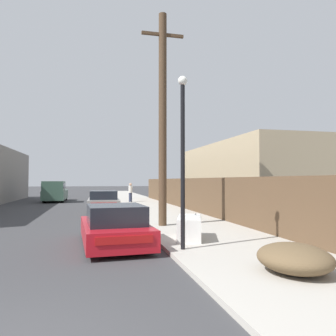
# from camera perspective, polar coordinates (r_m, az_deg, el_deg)

# --- Properties ---
(sidewalk_curb) EXTENTS (4.20, 63.00, 0.12)m
(sidewalk_curb) POSITION_cam_1_polar(r_m,az_deg,el_deg) (27.45, -4.54, -6.18)
(sidewalk_curb) COLOR #ADA89E
(sidewalk_curb) RESTS_ON ground
(discarded_fridge) EXTENTS (1.20, 1.81, 0.75)m
(discarded_fridge) POSITION_cam_1_polar(r_m,az_deg,el_deg) (10.59, 3.73, -10.31)
(discarded_fridge) COLOR silver
(discarded_fridge) RESTS_ON sidewalk_curb
(parked_sports_car_red) EXTENTS (2.09, 4.25, 1.25)m
(parked_sports_car_red) POSITION_cam_1_polar(r_m,az_deg,el_deg) (10.22, -9.30, -10.11)
(parked_sports_car_red) COLOR red
(parked_sports_car_red) RESTS_ON ground
(car_parked_mid) EXTENTS (1.98, 4.22, 1.33)m
(car_parked_mid) POSITION_cam_1_polar(r_m,az_deg,el_deg) (21.27, -11.19, -5.79)
(car_parked_mid) COLOR gray
(car_parked_mid) RESTS_ON ground
(pickup_truck) EXTENTS (1.93, 5.58, 1.91)m
(pickup_truck) POSITION_cam_1_polar(r_m,az_deg,el_deg) (32.06, -19.10, -3.90)
(pickup_truck) COLOR #385647
(pickup_truck) RESTS_ON ground
(utility_pole) EXTENTS (1.80, 0.33, 8.91)m
(utility_pole) POSITION_cam_1_polar(r_m,az_deg,el_deg) (13.86, -0.94, 9.00)
(utility_pole) COLOR #4C3826
(utility_pole) RESTS_ON sidewalk_curb
(street_lamp) EXTENTS (0.26, 0.26, 4.74)m
(street_lamp) POSITION_cam_1_polar(r_m,az_deg,el_deg) (8.98, 2.58, 3.50)
(street_lamp) COLOR black
(street_lamp) RESTS_ON sidewalk_curb
(brush_pile) EXTENTS (1.42, 1.66, 0.59)m
(brush_pile) POSITION_cam_1_polar(r_m,az_deg,el_deg) (7.30, 21.14, -14.42)
(brush_pile) COLOR brown
(brush_pile) RESTS_ON sidewalk_curb
(wooden_fence) EXTENTS (0.08, 30.47, 2.00)m
(wooden_fence) POSITION_cam_1_polar(r_m,az_deg,el_deg) (20.74, 3.85, -4.55)
(wooden_fence) COLOR brown
(wooden_fence) RESTS_ON sidewalk_curb
(building_right_house) EXTENTS (6.00, 15.39, 4.64)m
(building_right_house) POSITION_cam_1_polar(r_m,az_deg,el_deg) (25.68, 13.27, -1.36)
(building_right_house) COLOR tan
(building_right_house) RESTS_ON ground
(pedestrian) EXTENTS (0.34, 0.34, 1.64)m
(pedestrian) POSITION_cam_1_polar(r_m,az_deg,el_deg) (28.67, -6.56, -4.20)
(pedestrian) COLOR #282D42
(pedestrian) RESTS_ON sidewalk_curb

